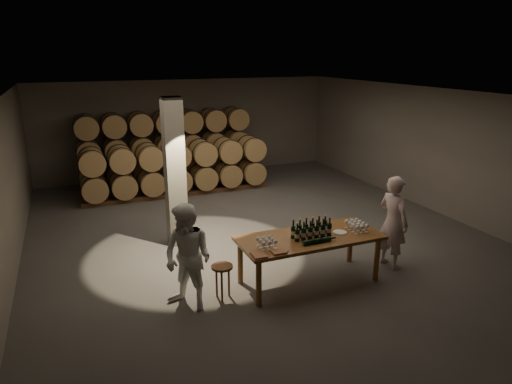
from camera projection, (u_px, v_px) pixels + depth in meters
name	position (u px, v px, depth m)	size (l,w,h in m)	color
room	(175.00, 173.00, 9.70)	(12.00, 12.00, 12.00)	#52504D
tasting_table	(310.00, 242.00, 8.21)	(2.60, 1.10, 0.90)	brown
barrel_stack_back	(166.00, 146.00, 14.54)	(5.48, 0.95, 2.31)	brown
barrel_stack_front	(177.00, 167.00, 13.41)	(5.48, 0.95, 1.57)	brown
bottle_cluster	(311.00, 230.00, 8.12)	(0.74, 0.24, 0.35)	black
lying_bottles	(317.00, 241.00, 7.88)	(0.64, 0.09, 0.09)	black
glass_cluster_left	(267.00, 241.00, 7.71)	(0.30, 0.30, 0.16)	silver
glass_cluster_right	(357.00, 224.00, 8.44)	(0.30, 0.41, 0.17)	silver
plate	(340.00, 232.00, 8.35)	(0.25, 0.25, 0.01)	white
notebook_near	(279.00, 252.00, 7.51)	(0.23, 0.19, 0.03)	#9A5A38
notebook_corner	(259.00, 255.00, 7.41)	(0.22, 0.28, 0.02)	#9A5A38
pen	(286.00, 252.00, 7.52)	(0.01, 0.01, 0.14)	black
stool	(222.00, 272.00, 7.73)	(0.37, 0.37, 0.61)	brown
person_man	(393.00, 222.00, 8.81)	(0.67, 0.44, 1.84)	beige
person_woman	(188.00, 258.00, 7.34)	(0.87, 0.68, 1.79)	white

